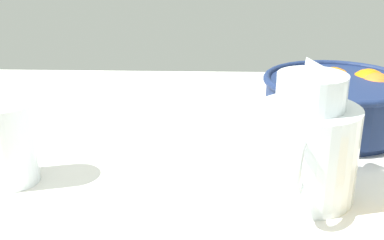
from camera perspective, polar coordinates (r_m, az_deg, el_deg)
The scene contains 5 objects.
ground_plane at distance 74.40cm, azimuth 2.35°, elevation -5.69°, with size 128.13×100.98×3.00cm, color white.
fruit_bowl at distance 86.47cm, azimuth 16.84°, elevation 2.16°, with size 25.11×25.11×9.99cm.
juice_pitcher at distance 63.09cm, azimuth 13.22°, elevation -3.59°, with size 12.75×16.93×17.03cm.
juice_glass at distance 69.88cm, azimuth -20.65°, elevation -3.21°, with size 7.24×7.24×11.20cm.
herb_sprig_0 at distance 113.01cm, azimuth 16.81°, elevation 3.79°, with size 6.33×3.72×0.90cm.
Camera 1 is at (-0.61, -66.56, 31.73)cm, focal length 45.51 mm.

